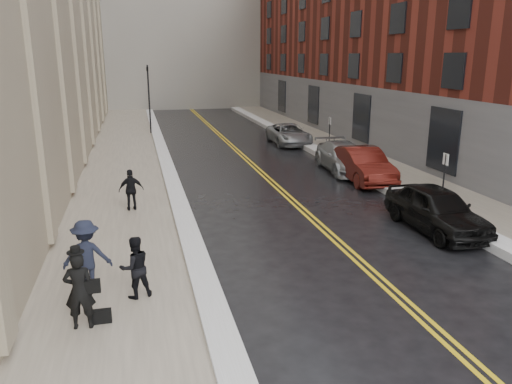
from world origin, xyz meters
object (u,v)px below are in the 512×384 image
car_maroon (363,165)px  pedestrian_main (79,291)px  car_silver_far (289,134)px  pedestrian_c (131,190)px  car_black (436,209)px  pedestrian_a (135,267)px  pedestrian_b (87,256)px  car_silver_near (344,157)px

car_maroon → pedestrian_main: (-11.88, -11.25, 0.22)m
car_maroon → pedestrian_main: pedestrian_main is taller
car_silver_far → pedestrian_c: 17.02m
car_black → pedestrian_a: (-10.12, -2.92, 0.15)m
car_black → pedestrian_b: size_ratio=2.47×
car_silver_near → car_silver_far: car_silver_near is taller
car_maroon → pedestrian_c: pedestrian_c is taller
pedestrian_a → pedestrian_main: bearing=28.5°
pedestrian_main → pedestrian_a: 1.68m
car_silver_near → pedestrian_main: size_ratio=2.89×
car_maroon → car_silver_near: 2.27m
car_black → pedestrian_c: pedestrian_c is taller
pedestrian_a → pedestrian_c: (-0.09, 7.38, 0.01)m
pedestrian_main → car_silver_far: bearing=-114.9°
car_black → pedestrian_a: 10.53m
car_silver_near → pedestrian_main: pedestrian_main is taller
car_maroon → pedestrian_a: bearing=-133.6°
pedestrian_main → pedestrian_b: (0.01, 1.86, 0.05)m
pedestrian_main → pedestrian_a: size_ratio=1.12×
car_black → pedestrian_main: size_ratio=2.60×
car_silver_far → pedestrian_a: pedestrian_a is taller
pedestrian_c → pedestrian_a: bearing=85.5°
pedestrian_a → car_silver_far: bearing=-133.8°
car_silver_near → pedestrian_b: size_ratio=2.74×
pedestrian_main → pedestrian_c: (1.07, 8.58, -0.09)m
car_silver_near → pedestrian_main: (-11.88, -13.53, 0.29)m
pedestrian_c → pedestrian_main: bearing=77.7°
pedestrian_main → pedestrian_b: bearing=-87.5°
car_maroon → pedestrian_c: size_ratio=3.09×
car_silver_far → car_silver_near: bearing=-86.4°
car_black → pedestrian_c: bearing=155.5°
pedestrian_b → car_maroon: bearing=-138.1°
pedestrian_a → pedestrian_c: pedestrian_c is taller
pedestrian_b → pedestrian_c: size_ratio=1.17×
car_silver_near → pedestrian_c: 11.89m
car_black → pedestrian_main: 12.02m
car_maroon → car_silver_near: size_ratio=0.96×
car_black → car_maroon: bearing=84.3°
pedestrian_a → pedestrian_b: bearing=-47.2°
car_maroon → car_silver_far: bearing=95.3°
car_silver_far → pedestrian_c: (-10.44, -13.44, 0.26)m
car_silver_far → pedestrian_main: pedestrian_main is taller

